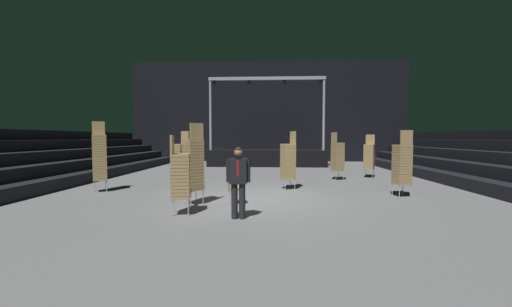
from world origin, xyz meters
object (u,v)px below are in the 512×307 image
at_px(chair_stack_mid_left, 99,157).
at_px(chair_stack_mid_centre, 194,164).
at_px(chair_stack_rear_centre, 402,164).
at_px(chair_stack_front_right, 181,161).
at_px(chair_stack_rear_left, 337,156).
at_px(loose_chair_near_man, 234,185).
at_px(man_with_tie, 238,178).
at_px(chair_stack_front_left, 369,156).
at_px(stage_riser, 267,156).
at_px(chair_stack_mid_right, 180,175).
at_px(chair_stack_rear_right, 288,160).

relative_size(chair_stack_mid_left, chair_stack_mid_centre, 1.07).
bearing_deg(chair_stack_rear_centre, chair_stack_front_right, 163.50).
height_order(chair_stack_rear_left, loose_chair_near_man, chair_stack_rear_left).
bearing_deg(man_with_tie, chair_stack_front_left, -126.72).
bearing_deg(chair_stack_rear_centre, man_with_tie, -160.91).
xyz_separation_m(stage_riser, chair_stack_mid_right, (-1.96, -13.25, 0.35)).
relative_size(chair_stack_front_right, chair_stack_mid_right, 1.09).
bearing_deg(chair_stack_front_right, chair_stack_rear_left, -119.56).
bearing_deg(chair_stack_rear_right, chair_stack_mid_right, 120.51).
bearing_deg(chair_stack_mid_centre, chair_stack_mid_right, -136.55).
relative_size(man_with_tie, loose_chair_near_man, 1.78).
bearing_deg(chair_stack_rear_right, chair_stack_rear_left, -64.98).
xyz_separation_m(chair_stack_rear_left, chair_stack_rear_right, (-2.36, -2.56, 0.00)).
distance_m(stage_riser, chair_stack_mid_right, 13.40).
distance_m(chair_stack_rear_centre, loose_chair_near_man, 5.47).
relative_size(chair_stack_mid_centre, chair_stack_rear_right, 1.08).
distance_m(stage_riser, chair_stack_front_left, 7.85).
height_order(stage_riser, chair_stack_mid_left, stage_riser).
distance_m(chair_stack_mid_left, chair_stack_rear_centre, 10.24).
xyz_separation_m(chair_stack_front_left, chair_stack_rear_right, (-4.04, -3.39, 0.04)).
relative_size(chair_stack_front_right, chair_stack_rear_centre, 1.00).
height_order(chair_stack_front_right, chair_stack_rear_left, same).
relative_size(chair_stack_front_left, chair_stack_rear_centre, 0.96).
bearing_deg(chair_stack_rear_left, chair_stack_mid_centre, -64.78).
distance_m(chair_stack_mid_left, chair_stack_mid_centre, 4.21).
bearing_deg(chair_stack_front_left, man_with_tie, 82.65).
bearing_deg(chair_stack_rear_left, chair_stack_mid_right, -59.21).
height_order(chair_stack_mid_left, chair_stack_rear_centre, chair_stack_mid_left).
bearing_deg(chair_stack_rear_left, chair_stack_rear_right, -62.37).
bearing_deg(chair_stack_mid_centre, chair_stack_mid_left, 109.86).
bearing_deg(chair_stack_rear_right, man_with_tie, 138.94).
bearing_deg(man_with_tie, chair_stack_mid_right, -13.49).
xyz_separation_m(chair_stack_front_right, chair_stack_mid_right, (0.97, -3.27, -0.08)).
distance_m(man_with_tie, chair_stack_rear_right, 4.35).
relative_size(chair_stack_rear_left, loose_chair_near_man, 2.26).
distance_m(man_with_tie, chair_stack_front_right, 4.35).
xyz_separation_m(chair_stack_mid_right, chair_stack_rear_right, (2.87, 3.78, 0.08)).
distance_m(chair_stack_front_right, loose_chair_near_man, 2.96).
xyz_separation_m(chair_stack_rear_left, loose_chair_near_man, (-4.07, -5.06, -0.53)).
bearing_deg(man_with_tie, stage_riser, -92.82).
relative_size(stage_riser, chair_stack_mid_right, 3.97).
height_order(man_with_tie, chair_stack_mid_left, chair_stack_mid_left).
bearing_deg(chair_stack_mid_right, man_with_tie, 66.15).
relative_size(stage_riser, chair_stack_mid_left, 3.15).
height_order(chair_stack_front_left, chair_stack_mid_right, chair_stack_front_left).
distance_m(stage_riser, chair_stack_rear_centre, 11.61).
bearing_deg(chair_stack_mid_left, chair_stack_rear_left, 168.30).
relative_size(stage_riser, man_with_tie, 4.63).
relative_size(chair_stack_mid_centre, chair_stack_rear_centre, 1.08).
distance_m(chair_stack_front_left, chair_stack_front_right, 8.79).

